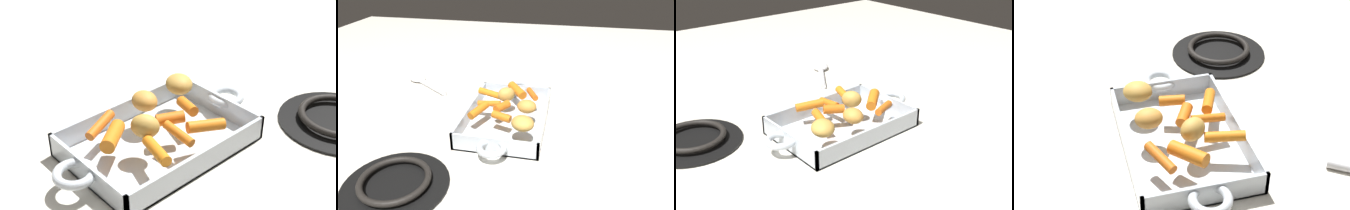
{
  "view_description": "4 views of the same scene",
  "coord_description": "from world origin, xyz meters",
  "views": [
    {
      "loc": [
        -0.44,
        -0.5,
        0.5
      ],
      "look_at": [
        0.01,
        -0.01,
        0.08
      ],
      "focal_mm": 52.7,
      "sensor_mm": 36.0,
      "label": 1
    },
    {
      "loc": [
        0.69,
        0.14,
        0.42
      ],
      "look_at": [
        0.02,
        0.0,
        0.06
      ],
      "focal_mm": 33.23,
      "sensor_mm": 36.0,
      "label": 2
    },
    {
      "loc": [
        0.54,
        0.64,
        0.45
      ],
      "look_at": [
        -0.01,
        -0.0,
        0.06
      ],
      "focal_mm": 44.2,
      "sensor_mm": 36.0,
      "label": 3
    },
    {
      "loc": [
        -0.65,
        0.17,
        0.58
      ],
      "look_at": [
        0.02,
        -0.01,
        0.07
      ],
      "focal_mm": 54.03,
      "sensor_mm": 36.0,
      "label": 4
    }
  ],
  "objects": [
    {
      "name": "ground_plane",
      "position": [
        0.0,
        0.0,
        0.0
      ],
      "size": [
        2.25,
        2.25,
        0.0
      ],
      "primitive_type": "plane",
      "color": "silver"
    },
    {
      "name": "roasting_dish",
      "position": [
        0.0,
        0.0,
        0.01
      ],
      "size": [
        0.39,
        0.2,
        0.04
      ],
      "color": "silver",
      "rests_on": "ground_plane"
    },
    {
      "name": "baby_carrot_southeast",
      "position": [
        -0.06,
        -0.06,
        0.05
      ],
      "size": [
        0.04,
        0.07,
        0.02
      ],
      "primitive_type": "cylinder",
      "rotation": [
        1.5,
        0.0,
        6.01
      ],
      "color": "orange",
      "rests_on": "roasting_dish"
    },
    {
      "name": "baby_carrot_southwest",
      "position": [
        0.05,
        -0.06,
        0.05
      ],
      "size": [
        0.07,
        0.04,
        0.03
      ],
      "primitive_type": "cylinder",
      "rotation": [
        1.48,
        0.0,
        4.31
      ],
      "color": "orange",
      "rests_on": "roasting_dish"
    },
    {
      "name": "baby_carrot_center_left",
      "position": [
        0.02,
        -0.01,
        0.05
      ],
      "size": [
        0.05,
        0.04,
        0.02
      ],
      "primitive_type": "cylinder",
      "rotation": [
        1.62,
        0.0,
        4.21
      ],
      "color": "orange",
      "rests_on": "roasting_dish"
    },
    {
      "name": "baby_carrot_short",
      "position": [
        -0.08,
        0.05,
        0.05
      ],
      "size": [
        0.07,
        0.04,
        0.02
      ],
      "primitive_type": "cylinder",
      "rotation": [
        1.5,
        0.0,
        1.97
      ],
      "color": "orange",
      "rests_on": "roasting_dish"
    },
    {
      "name": "baby_carrot_northeast",
      "position": [
        0.06,
        -0.0,
        0.05
      ],
      "size": [
        0.03,
        0.05,
        0.02
      ],
      "primitive_type": "cylinder",
      "rotation": [
        1.49,
        0.0,
        6.01
      ],
      "color": "orange",
      "rests_on": "roasting_dish"
    },
    {
      "name": "baby_carrot_long",
      "position": [
        -0.08,
        0.01,
        0.06
      ],
      "size": [
        0.07,
        0.06,
        0.03
      ],
      "primitive_type": "cylinder",
      "rotation": [
        1.49,
        0.0,
        5.39
      ],
      "color": "orange",
      "rests_on": "roasting_dish"
    },
    {
      "name": "baby_carrot_center_right",
      "position": [
        -0.0,
        -0.05,
        0.05
      ],
      "size": [
        0.02,
        0.06,
        0.02
      ],
      "primitive_type": "cylinder",
      "rotation": [
        1.67,
        0.0,
        6.28
      ],
      "color": "orange",
      "rests_on": "roasting_dish"
    },
    {
      "name": "potato_corner",
      "position": [
        0.01,
        0.05,
        0.06
      ],
      "size": [
        0.04,
        0.05,
        0.03
      ],
      "primitive_type": "ellipsoid",
      "rotation": [
        0.0,
        0.0,
        6.26
      ],
      "color": "gold",
      "rests_on": "roasting_dish"
    },
    {
      "name": "potato_golden_large",
      "position": [
        -0.04,
        -0.01,
        0.06
      ],
      "size": [
        0.06,
        0.06,
        0.04
      ],
      "primitive_type": "ellipsoid",
      "rotation": [
        0.0,
        0.0,
        5.32
      ],
      "color": "gold",
      "rests_on": "roasting_dish"
    },
    {
      "name": "potato_halved",
      "position": [
        0.1,
        0.06,
        0.06
      ],
      "size": [
        0.06,
        0.07,
        0.03
      ],
      "primitive_type": "ellipsoid",
      "rotation": [
        0.0,
        0.0,
        4.35
      ],
      "color": "gold",
      "rests_on": "roasting_dish"
    },
    {
      "name": "stove_burner_rear",
      "position": [
        0.28,
        -0.16,
        0.01
      ],
      "size": [
        0.21,
        0.21,
        0.02
      ],
      "color": "black",
      "rests_on": "ground_plane"
    },
    {
      "name": "serving_spoon",
      "position": [
        -0.19,
        -0.33,
        0.01
      ],
      "size": [
        0.14,
        0.18,
        0.02
      ],
      "rotation": [
        0.0,
        0.0,
        4.11
      ],
      "color": "white",
      "rests_on": "ground_plane"
    }
  ]
}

